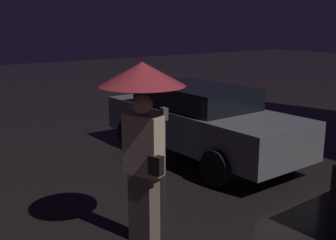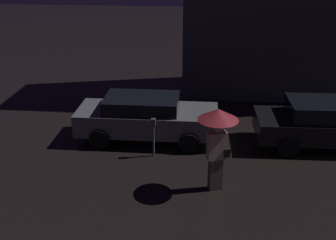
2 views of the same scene
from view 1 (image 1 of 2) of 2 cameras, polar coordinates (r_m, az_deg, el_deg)
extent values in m
cube|color=slate|center=(8.26, 4.50, -0.62)|extent=(4.35, 1.68, 0.68)
cube|color=black|center=(8.28, 3.77, 3.27)|extent=(2.27, 1.47, 0.41)
cylinder|color=black|center=(8.06, 15.29, -3.94)|extent=(0.61, 0.22, 0.61)
cylinder|color=black|center=(6.87, 6.71, -6.50)|extent=(0.61, 0.22, 0.61)
cylinder|color=black|center=(9.86, 2.90, -0.39)|extent=(0.61, 0.22, 0.61)
cylinder|color=black|center=(8.92, -5.29, -1.88)|extent=(0.61, 0.22, 0.61)
cube|color=#66564C|center=(5.17, -3.26, -11.77)|extent=(0.37, 0.31, 0.86)
cube|color=#D1B293|center=(4.89, -3.37, -3.39)|extent=(0.51, 0.35, 0.71)
sphere|color=tan|center=(4.78, -3.45, 2.06)|extent=(0.23, 0.23, 0.23)
cylinder|color=black|center=(4.82, -3.42, -0.27)|extent=(0.02, 0.02, 0.83)
cone|color=#B2333D|center=(4.72, -3.51, 6.25)|extent=(0.99, 0.99, 0.27)
cube|color=black|center=(4.75, -1.62, -6.16)|extent=(0.18, 0.15, 0.22)
cylinder|color=#4C5154|center=(7.36, -0.55, -3.66)|extent=(0.06, 0.06, 0.96)
cube|color=#4C5154|center=(7.21, -0.56, 0.83)|extent=(0.12, 0.10, 0.22)
camera|label=2|loc=(8.49, -99.60, 20.74)|focal=45.00mm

